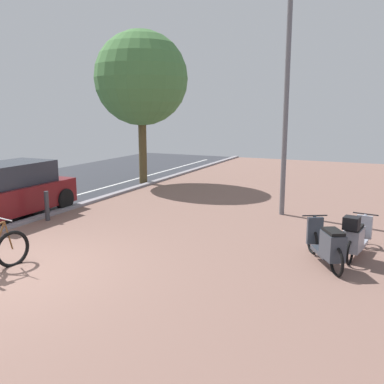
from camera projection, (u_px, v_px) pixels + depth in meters
The scene contains 7 objects.
ground at pixel (72, 287), 7.24m from camera, with size 21.00×40.00×0.13m.
scooter_near at pixel (356, 237), 8.52m from camera, with size 0.61×1.79×0.97m.
scooter_far at pixel (327, 245), 8.07m from camera, with size 0.96×1.59×0.85m.
parked_car_near at pixel (5, 192), 11.69m from camera, with size 1.80×4.03×1.49m.
lamp_post at pixel (287, 90), 11.49m from camera, with size 0.20×0.52×6.27m.
street_tree at pixel (141, 79), 16.53m from camera, with size 3.63×3.63×5.93m.
bollard_far at pixel (47, 206), 11.41m from camera, with size 0.12×0.12×0.80m.
Camera 1 is at (6.10, -5.34, 2.94)m, focal length 40.00 mm.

